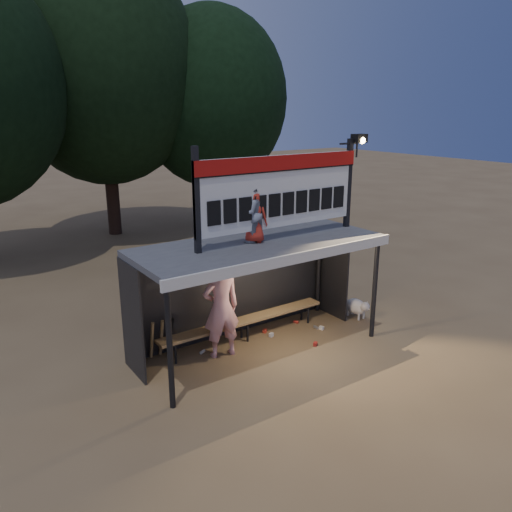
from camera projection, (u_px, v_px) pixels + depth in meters
The scene contains 12 objects.
ground at pixel (259, 349), 10.42m from camera, with size 80.00×80.00×0.00m, color brown.
player at pixel (221, 308), 9.88m from camera, with size 0.75×0.49×2.07m, color white.
child_a at pixel (251, 213), 9.58m from camera, with size 0.56×0.44×1.15m, color gray.
child_b at pixel (255, 217), 9.61m from camera, with size 0.48×0.31×0.99m, color #B3291B.
dugout_shelter at pixel (252, 262), 10.09m from camera, with size 5.10×2.08×2.32m.
scoreboard_assembly at pixel (283, 188), 9.77m from camera, with size 4.10×0.27×1.99m.
bench at pixel (244, 321), 10.73m from camera, with size 4.00×0.35×0.48m.
tree_mid at pixel (102, 70), 18.28m from camera, with size 7.22×7.22×10.36m.
tree_right at pixel (211, 99), 19.95m from camera, with size 6.08×6.08×8.72m.
dog at pixel (357, 307), 11.92m from camera, with size 0.36×0.81×0.49m.
bats at pixel (161, 338), 9.96m from camera, with size 0.48×0.33×0.84m.
litter at pixel (285, 334), 11.04m from camera, with size 2.90×1.26×0.08m.
Camera 1 is at (-5.41, -7.73, 4.84)m, focal length 35.00 mm.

